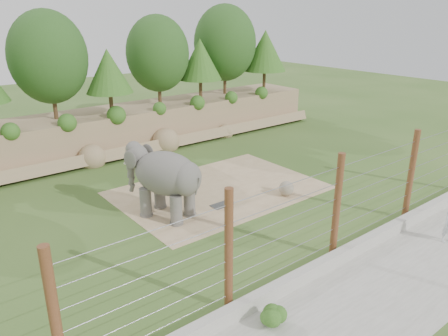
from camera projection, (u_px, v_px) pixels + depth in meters
ground at (252, 213)px, 19.61m from camera, size 90.00×90.00×0.00m
back_embankment at (127, 87)px, 27.92m from camera, size 30.00×5.52×8.77m
dirt_patch at (219, 190)px, 22.11m from camera, size 10.00×7.00×0.02m
drain_grate at (222, 205)px, 20.37m from camera, size 1.00×0.60×0.03m
elephant at (167, 183)px, 18.88m from camera, size 2.94×4.16×3.10m
stone_ball at (286, 188)px, 21.33m from camera, size 0.73×0.73×0.73m
retaining_wall at (344, 254)px, 15.85m from camera, size 26.00×0.35×0.50m
walkway at (393, 286)px, 14.47m from camera, size 26.00×4.00×0.01m
barrier_fence at (337, 206)px, 15.62m from camera, size 20.26×0.26×4.00m
walkway_shrub at (270, 314)px, 12.61m from camera, size 0.65×0.65×0.65m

